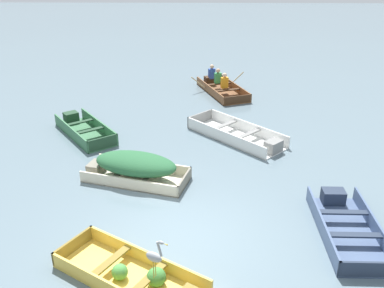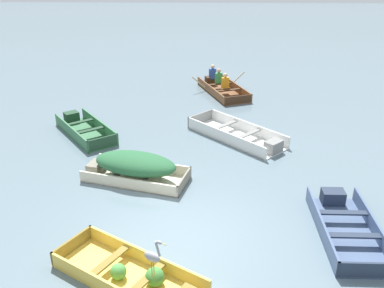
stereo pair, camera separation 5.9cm
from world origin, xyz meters
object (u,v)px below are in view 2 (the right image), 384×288
Objects in this scene: skiff_slate_blue_near_moored at (345,226)px; skiff_white_far_moored at (240,136)px; skiff_green_outer_moored at (84,129)px; heron_on_dinghy at (153,256)px; skiff_cream_mid_moored at (135,166)px; dinghy_yellow_foreground at (135,277)px; rowboat_wooden_brown_with_crew at (221,87)px.

skiff_slate_blue_near_moored is 0.86× the size of skiff_white_far_moored.
skiff_green_outer_moored is 7.80m from heron_on_dinghy.
skiff_slate_blue_near_moored is at bearing -23.36° from skiff_cream_mid_moored.
skiff_white_far_moored is at bearing -4.32° from skiff_green_outer_moored.
skiff_cream_mid_moored is 0.91× the size of skiff_white_far_moored.
dinghy_yellow_foreground is at bearing -81.88° from skiff_cream_mid_moored.
heron_on_dinghy is at bearing -97.98° from rowboat_wooden_brown_with_crew.
skiff_white_far_moored is at bearing -85.28° from rowboat_wooden_brown_with_crew.
skiff_cream_mid_moored is at bearing -108.76° from rowboat_wooden_brown_with_crew.
rowboat_wooden_brown_with_crew is 11.79m from heron_on_dinghy.
skiff_cream_mid_moored is (-4.90, 2.12, 0.29)m from skiff_slate_blue_near_moored.
rowboat_wooden_brown_with_crew is at bearing 79.92° from dinghy_yellow_foreground.
heron_on_dinghy reaches higher than skiff_slate_blue_near_moored.
rowboat_wooden_brown_with_crew is at bearing 71.24° from skiff_cream_mid_moored.
rowboat_wooden_brown_with_crew reaches higher than dinghy_yellow_foreground.
skiff_slate_blue_near_moored is 0.94× the size of skiff_cream_mid_moored.
skiff_green_outer_moored is at bearing 143.84° from skiff_slate_blue_near_moored.
skiff_white_far_moored is at bearing 41.66° from skiff_cream_mid_moored.
skiff_green_outer_moored reaches higher than skiff_slate_blue_near_moored.
skiff_cream_mid_moored reaches higher than skiff_green_outer_moored.
skiff_cream_mid_moored is 4.22m from heron_on_dinghy.
skiff_cream_mid_moored reaches higher than skiff_slate_blue_near_moored.
skiff_cream_mid_moored reaches higher than dinghy_yellow_foreground.
skiff_cream_mid_moored is at bearing -138.34° from skiff_white_far_moored.
skiff_cream_mid_moored is at bearing 156.64° from skiff_slate_blue_near_moored.
heron_on_dinghy reaches higher than dinghy_yellow_foreground.
skiff_cream_mid_moored is at bearing -54.72° from skiff_green_outer_moored.
skiff_cream_mid_moored is 3.73m from skiff_green_outer_moored.
skiff_green_outer_moored is at bearing 111.43° from dinghy_yellow_foreground.
heron_on_dinghy is (0.39, -0.27, 0.73)m from dinghy_yellow_foreground.
rowboat_wooden_brown_with_crew reaches higher than skiff_green_outer_moored.
heron_on_dinghy is (-1.63, -11.66, 0.66)m from rowboat_wooden_brown_with_crew.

